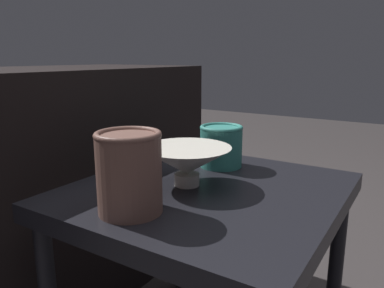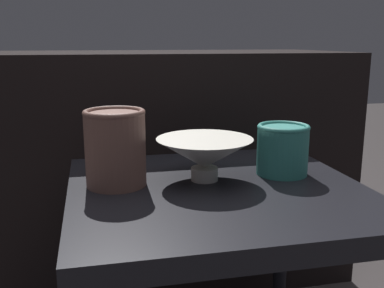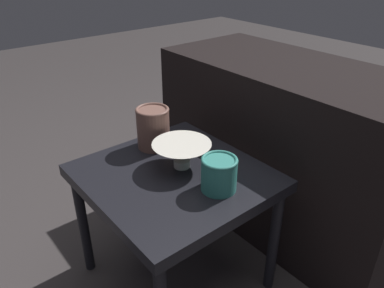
% 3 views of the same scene
% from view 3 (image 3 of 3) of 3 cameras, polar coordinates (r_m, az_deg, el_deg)
% --- Properties ---
extents(ground_plane, '(8.00, 8.00, 0.00)m').
position_cam_3_polar(ground_plane, '(1.53, -2.30, -19.35)').
color(ground_plane, '#383333').
extents(table, '(0.57, 0.54, 0.47)m').
position_cam_3_polar(table, '(1.25, -2.67, -6.54)').
color(table, black).
rests_on(table, ground_plane).
extents(couch_backdrop, '(1.09, 0.50, 0.71)m').
position_cam_3_polar(couch_backdrop, '(1.65, 14.06, -0.45)').
color(couch_backdrop, black).
rests_on(couch_backdrop, ground_plane).
extents(bowl, '(0.20, 0.20, 0.09)m').
position_cam_3_polar(bowl, '(1.22, -1.57, -1.24)').
color(bowl, silver).
rests_on(bowl, table).
extents(vase_textured_left, '(0.12, 0.12, 0.15)m').
position_cam_3_polar(vase_textured_left, '(1.35, -5.95, 2.59)').
color(vase_textured_left, brown).
rests_on(vase_textured_left, table).
extents(vase_colorful_right, '(0.11, 0.11, 0.11)m').
position_cam_3_polar(vase_colorful_right, '(1.12, 4.14, -4.48)').
color(vase_colorful_right, teal).
rests_on(vase_colorful_right, table).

